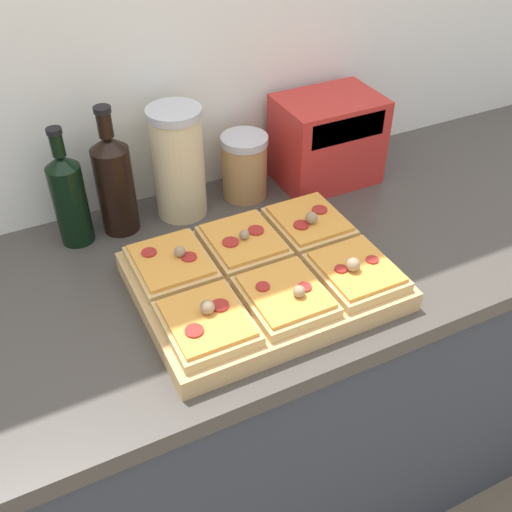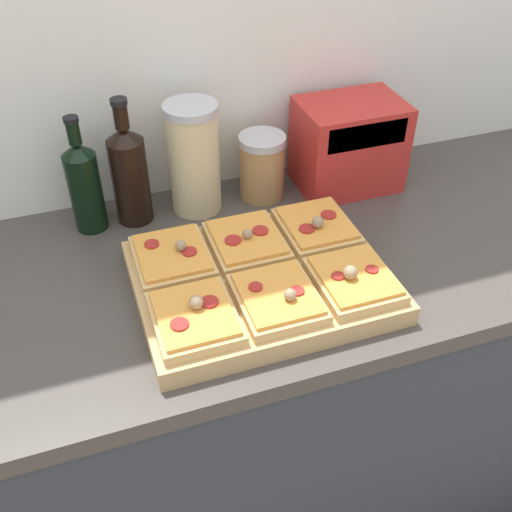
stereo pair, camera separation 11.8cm
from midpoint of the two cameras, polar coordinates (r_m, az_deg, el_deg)
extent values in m
cube|color=silver|center=(1.38, -5.30, 18.85)|extent=(6.00, 0.06, 2.50)
cube|color=#333842|center=(1.60, -0.20, -14.29)|extent=(2.60, 0.64, 0.88)
cube|color=#423D38|center=(1.26, -0.25, -1.70)|extent=(2.63, 0.67, 0.04)
cube|color=tan|center=(1.18, 3.32, -2.55)|extent=(0.49, 0.38, 0.04)
cube|color=tan|center=(1.19, -5.21, -0.31)|extent=(0.15, 0.17, 0.02)
cube|color=orange|center=(1.18, -5.25, 0.21)|extent=(0.13, 0.15, 0.01)
cylinder|color=maroon|center=(1.20, -7.17, 1.03)|extent=(0.03, 0.03, 0.00)
cylinder|color=maroon|center=(1.17, -3.52, 0.31)|extent=(0.03, 0.03, 0.00)
sphere|color=#937A5B|center=(1.17, -4.36, 0.90)|extent=(0.02, 0.02, 0.02)
cube|color=tan|center=(1.22, 1.84, 1.18)|extent=(0.15, 0.17, 0.02)
cube|color=orange|center=(1.22, 1.85, 1.71)|extent=(0.13, 0.15, 0.01)
cylinder|color=maroon|center=(1.20, 0.59, 1.40)|extent=(0.03, 0.03, 0.00)
cylinder|color=maroon|center=(1.23, 3.16, 2.33)|extent=(0.03, 0.03, 0.00)
sphere|color=#937A5B|center=(1.20, 1.97, 2.02)|extent=(0.02, 0.02, 0.02)
cube|color=tan|center=(1.28, 8.40, 2.56)|extent=(0.15, 0.17, 0.02)
cube|color=orange|center=(1.27, 8.46, 3.07)|extent=(0.13, 0.15, 0.01)
cylinder|color=maroon|center=(1.24, 7.58, 2.49)|extent=(0.03, 0.03, 0.00)
cylinder|color=maroon|center=(1.29, 9.55, 3.80)|extent=(0.03, 0.03, 0.00)
sphere|color=#937A5B|center=(1.24, 8.61, 3.11)|extent=(0.03, 0.03, 0.03)
cube|color=tan|center=(1.06, -2.70, -6.12)|extent=(0.15, 0.17, 0.02)
cube|color=orange|center=(1.05, -2.73, -5.58)|extent=(0.13, 0.15, 0.01)
cylinder|color=maroon|center=(1.02, -4.04, -6.66)|extent=(0.03, 0.03, 0.00)
cylinder|color=maroon|center=(1.06, -1.29, -4.52)|extent=(0.03, 0.03, 0.00)
sphere|color=#937A5B|center=(1.04, -2.53, -4.57)|extent=(0.03, 0.03, 0.03)
cube|color=tan|center=(1.10, 5.11, -4.24)|extent=(0.15, 0.17, 0.02)
cube|color=orange|center=(1.09, 5.15, -3.70)|extent=(0.13, 0.15, 0.01)
cylinder|color=maroon|center=(1.09, 3.04, -3.08)|extent=(0.03, 0.03, 0.00)
cylinder|color=maroon|center=(1.09, 7.05, -3.46)|extent=(0.03, 0.03, 0.00)
sphere|color=#937A5B|center=(1.07, 6.43, -3.82)|extent=(0.02, 0.02, 0.02)
cube|color=tan|center=(1.16, 12.21, -2.45)|extent=(0.15, 0.17, 0.02)
cube|color=orange|center=(1.15, 12.31, -1.92)|extent=(0.13, 0.15, 0.01)
cylinder|color=maroon|center=(1.13, 10.77, -2.00)|extent=(0.02, 0.02, 0.00)
cylinder|color=maroon|center=(1.16, 13.86, -1.36)|extent=(0.02, 0.02, 0.00)
sphere|color=#937A5B|center=(1.13, 11.95, -1.67)|extent=(0.03, 0.03, 0.03)
cylinder|color=black|center=(1.35, -13.50, 5.84)|extent=(0.07, 0.07, 0.18)
cone|color=black|center=(1.29, -14.19, 9.73)|extent=(0.07, 0.07, 0.03)
cylinder|color=black|center=(1.28, -14.46, 11.20)|extent=(0.03, 0.03, 0.05)
cylinder|color=black|center=(1.26, -14.67, 12.38)|extent=(0.03, 0.03, 0.01)
cylinder|color=black|center=(1.35, -9.41, 6.96)|extent=(0.08, 0.08, 0.20)
cone|color=black|center=(1.29, -9.94, 11.26)|extent=(0.08, 0.08, 0.03)
cylinder|color=black|center=(1.28, -10.15, 12.89)|extent=(0.03, 0.03, 0.05)
cylinder|color=black|center=(1.26, -10.32, 14.20)|extent=(0.04, 0.04, 0.01)
cylinder|color=beige|center=(1.36, -3.28, 8.87)|extent=(0.12, 0.12, 0.24)
cylinder|color=#B2B2B7|center=(1.31, -3.49, 13.80)|extent=(0.12, 0.12, 0.02)
cylinder|color=#AD7F4C|center=(1.43, 2.94, 8.13)|extent=(0.11, 0.11, 0.14)
cylinder|color=#B2B2B7|center=(1.40, 3.04, 10.90)|extent=(0.11, 0.11, 0.02)
cube|color=red|center=(1.49, 11.08, 10.28)|extent=(0.24, 0.17, 0.21)
cube|color=black|center=(1.39, 13.00, 11.05)|extent=(0.19, 0.01, 0.06)
cube|color=black|center=(1.55, 15.55, 11.21)|extent=(0.02, 0.02, 0.02)
camera|label=1|loc=(0.06, -87.14, 2.31)|focal=42.00mm
camera|label=2|loc=(0.06, 92.86, -2.31)|focal=42.00mm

